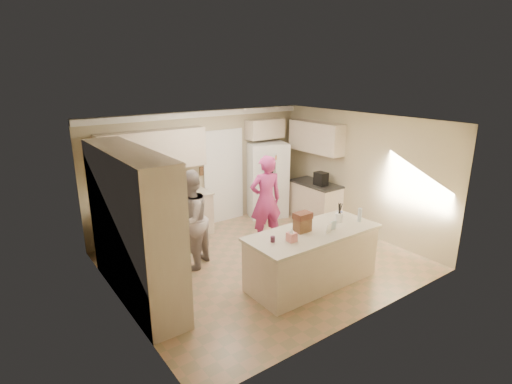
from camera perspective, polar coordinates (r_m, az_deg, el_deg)
floor at (r=7.61m, az=0.95°, el=-9.88°), size 5.20×4.60×0.02m
ceiling at (r=6.84m, az=1.06°, el=10.12°), size 5.20×4.60×0.02m
wall_back at (r=9.00m, az=-7.87°, el=3.14°), size 5.20×0.02×2.60m
wall_front at (r=5.56m, az=15.52°, el=-6.17°), size 5.20×0.02×2.60m
wall_left at (r=6.01m, az=-19.41°, el=-4.75°), size 0.02×4.60×2.60m
wall_right at (r=8.87m, az=14.63°, el=2.55°), size 0.02×4.60×2.60m
crown_back at (r=8.75m, az=-8.04°, el=10.93°), size 5.20×0.08×0.12m
pantry_bank at (r=6.32m, az=-17.15°, el=-4.70°), size 0.60×2.60×2.35m
back_base_cab at (r=8.52m, az=-13.47°, el=-4.03°), size 2.20×0.60×0.88m
back_countertop at (r=8.36m, az=-13.65°, el=-1.10°), size 2.24×0.63×0.04m
back_upper_cab at (r=8.24m, az=-14.50°, el=5.76°), size 2.20×0.35×0.80m
doorway_opening at (r=9.30m, az=-4.74°, el=2.10°), size 0.90×0.06×2.10m
doorway_casing at (r=9.27m, az=-4.62°, el=2.06°), size 1.02×0.03×2.22m
wall_frame_upper at (r=8.92m, az=-7.70°, el=4.67°), size 0.15×0.02×0.20m
wall_frame_lower at (r=8.98m, az=-7.63°, el=2.99°), size 0.15×0.02×0.20m
refrigerator at (r=9.63m, az=1.58°, el=1.75°), size 1.08×0.96×1.80m
fridge_seam at (r=9.36m, az=2.90°, el=1.29°), size 0.02×0.02×1.78m
fridge_dispenser at (r=9.16m, az=1.89°, el=2.56°), size 0.22×0.03×0.35m
fridge_handle_l at (r=9.28m, az=2.73°, el=2.11°), size 0.02×0.02×0.85m
fridge_handle_r at (r=9.34m, az=3.21°, el=2.20°), size 0.02×0.02×0.85m
over_fridge_cab at (r=9.57m, az=1.30°, el=9.00°), size 0.95×0.35×0.45m
right_base_cab at (r=9.54m, az=8.45°, el=-1.47°), size 0.60×1.20×0.88m
right_countertop at (r=9.39m, az=8.53°, el=1.18°), size 0.63×1.24×0.04m
right_upper_cab at (r=9.40m, az=8.55°, el=7.75°), size 0.35×1.50×0.70m
coffee_maker at (r=9.19m, az=9.26°, el=1.88°), size 0.22×0.28×0.30m
island_base at (r=6.78m, az=8.00°, el=-9.34°), size 2.20×0.90×0.88m
island_top at (r=6.59m, az=8.17°, el=-5.75°), size 2.28×0.96×0.05m
utensil_crock at (r=7.02m, az=11.76°, el=-3.60°), size 0.13×0.13×0.15m
tissue_box at (r=6.14m, az=5.12°, el=-6.42°), size 0.13×0.13×0.14m
tissue_plume at (r=6.10m, az=5.15°, el=-5.47°), size 0.08×0.08×0.08m
dollhouse_body at (r=6.51m, az=6.65°, el=-4.70°), size 0.26×0.18×0.22m
dollhouse_roof at (r=6.45m, az=6.70°, el=-3.38°), size 0.28×0.20×0.10m
jam_jar at (r=6.11m, az=2.40°, el=-6.75°), size 0.07×0.07×0.09m
greeting_card_a at (r=6.52m, az=10.38°, el=-5.11°), size 0.12×0.06×0.16m
greeting_card_b at (r=6.65m, az=10.97°, el=-4.69°), size 0.12×0.05×0.16m
water_bottle at (r=7.10m, az=14.61°, el=-3.18°), size 0.07×0.07×0.24m
shaker_salt at (r=7.26m, az=11.67°, el=-3.17°), size 0.05×0.05×0.09m
shaker_pepper at (r=7.31m, az=12.04°, el=-3.05°), size 0.05×0.05×0.09m
teen_boy at (r=7.13m, az=-9.54°, el=-4.01°), size 1.11×1.06×1.80m
teen_girl at (r=8.04m, az=1.40°, el=-1.17°), size 0.76×0.59×1.84m
fridge_magnets at (r=9.35m, az=2.93°, el=1.28°), size 0.76×0.02×1.44m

